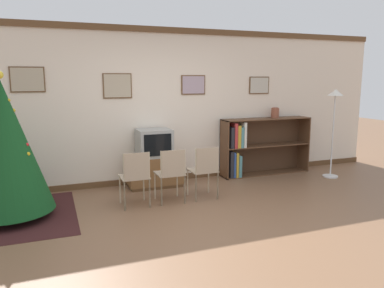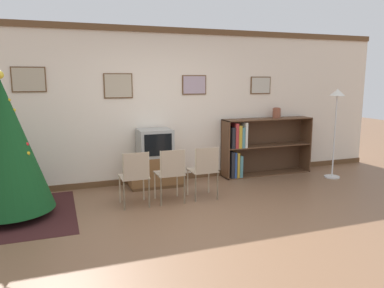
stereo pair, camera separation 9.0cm
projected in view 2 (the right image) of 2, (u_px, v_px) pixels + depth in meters
The scene contains 12 objects.
ground_plane at pixel (205, 226), 4.71m from camera, with size 24.00×24.00×0.00m, color brown.
wall_back at pixel (157, 106), 6.57m from camera, with size 9.17×0.11×2.70m.
area_rug at pixel (12, 216), 5.04m from camera, with size 1.64×1.83×0.01m.
christmas_tree at pixel (6, 146), 4.87m from camera, with size 1.13×1.13×1.92m.
tv_console at pixel (155, 171), 6.43m from camera, with size 0.91×0.49×0.53m.
television at pixel (155, 143), 6.34m from camera, with size 0.56×0.47×0.47m.
folding_chair_left at pixel (135, 175), 5.34m from camera, with size 0.40×0.40×0.82m.
folding_chair_center at pixel (171, 172), 5.52m from camera, with size 0.40×0.40×0.82m.
folding_chair_right at pixel (205, 169), 5.70m from camera, with size 0.40×0.40×0.82m.
bookshelf at pixel (254, 147), 7.12m from camera, with size 1.79×0.36×1.08m.
vase at pixel (277, 113), 7.19m from camera, with size 0.15×0.15×0.20m.
standing_lamp at pixel (336, 110), 6.81m from camera, with size 0.28×0.28×1.65m.
Camera 2 is at (-1.67, -4.13, 1.84)m, focal length 35.00 mm.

